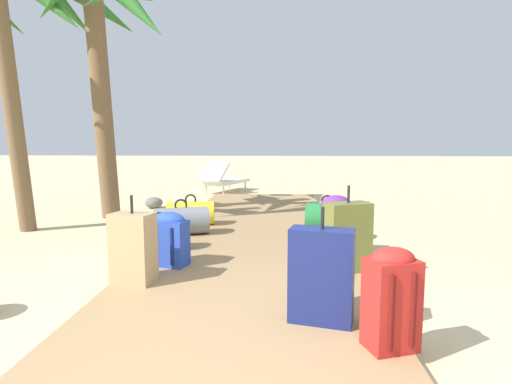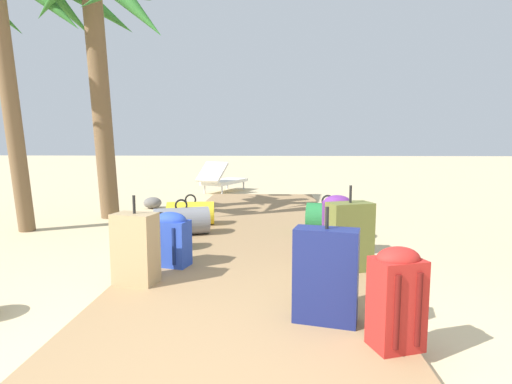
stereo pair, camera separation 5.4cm
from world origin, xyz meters
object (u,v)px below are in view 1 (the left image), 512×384
duffel_bag_teal (160,235)px  backpack_red (392,296)px  palm_tree_near_left (5,6)px  backpack_purple (336,220)px  suitcase_olive (347,237)px  duffel_bag_green (327,218)px  lounge_chair (223,179)px  suitcase_navy (321,276)px  duffel_bag_grey (181,221)px  backpack_blue (169,237)px  palm_tree_far_left (98,20)px  suitcase_tan (133,248)px  duffel_bag_yellow (191,213)px

duffel_bag_teal → backpack_red: size_ratio=0.94×
palm_tree_near_left → backpack_purple: bearing=-12.7°
suitcase_olive → duffel_bag_green: bearing=90.2°
backpack_red → backpack_purple: bearing=90.2°
suitcase_olive → lounge_chair: suitcase_olive is taller
backpack_red → suitcase_navy: bearing=137.0°
backpack_purple → duffel_bag_green: (-0.01, 0.74, -0.12)m
duffel_bag_green → duffel_bag_grey: 1.88m
suitcase_navy → palm_tree_near_left: palm_tree_near_left is taller
suitcase_navy → backpack_blue: (-1.33, 1.21, -0.04)m
duffel_bag_green → lounge_chair: bearing=112.2°
duffel_bag_teal → backpack_purple: bearing=3.9°
duffel_bag_grey → palm_tree_near_left: bearing=171.0°
palm_tree_far_left → suitcase_olive: bearing=-39.2°
duffel_bag_teal → backpack_red: bearing=-47.7°
palm_tree_near_left → duffel_bag_green: bearing=-2.9°
backpack_purple → duffel_bag_green: bearing=90.8°
suitcase_navy → duffel_bag_green: 2.72m
backpack_blue → suitcase_tan: bearing=-109.3°
duffel_bag_green → suitcase_navy: bearing=-97.3°
backpack_purple → palm_tree_near_left: palm_tree_near_left is taller
suitcase_navy → palm_tree_far_left: palm_tree_far_left is taller
duffel_bag_green → palm_tree_near_left: bearing=177.1°
suitcase_olive → palm_tree_near_left: palm_tree_near_left is taller
suitcase_tan → duffel_bag_grey: (-0.02, 1.84, -0.12)m
backpack_red → duffel_bag_grey: bearing=123.3°
duffel_bag_green → duffel_bag_grey: size_ratio=0.78×
backpack_purple → lounge_chair: (-2.00, 5.61, -0.07)m
suitcase_olive → duffel_bag_teal: bearing=160.7°
duffel_bag_grey → palm_tree_far_left: size_ratio=0.19×
duffel_bag_yellow → palm_tree_near_left: bearing=-173.4°
backpack_purple → palm_tree_far_left: (-3.45, 2.00, 2.73)m
suitcase_olive → duffel_bag_yellow: bearing=132.7°
backpack_blue → backpack_red: 2.30m
suitcase_navy → lounge_chair: (-1.64, 7.56, -0.07)m
backpack_blue → duffel_bag_grey: bearing=98.4°
duffel_bag_grey → palm_tree_far_left: bearing=137.9°
duffel_bag_green → lounge_chair: 5.25m
duffel_bag_yellow → palm_tree_far_left: size_ratio=0.17×
duffel_bag_yellow → palm_tree_near_left: palm_tree_near_left is taller
duffel_bag_green → backpack_red: 3.04m
backpack_red → suitcase_olive: bearing=90.5°
backpack_red → palm_tree_far_left: size_ratio=0.15×
duffel_bag_yellow → lounge_chair: size_ratio=0.42×
duffel_bag_teal → lounge_chair: lounge_chair is taller
backpack_purple → duffel_bag_teal: 1.97m
backpack_red → lounge_chair: size_ratio=0.36×
suitcase_tan → backpack_red: suitcase_tan is taller
duffel_bag_teal → duffel_bag_green: (1.95, 0.88, 0.04)m
backpack_purple → suitcase_navy: 1.99m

